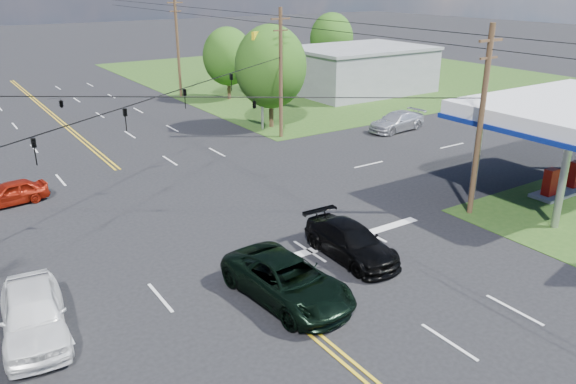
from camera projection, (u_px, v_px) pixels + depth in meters
ground at (166, 211)px, 29.40m from camera, size 280.00×280.00×0.00m
grass_ne at (327, 73)px, 72.40m from camera, size 46.00×48.00×0.03m
stop_bar at (336, 243)px, 25.76m from camera, size 10.00×0.50×0.02m
retail_ne at (359, 71)px, 59.69m from camera, size 14.00×10.00×4.40m
gas_canopy at (575, 112)px, 30.02m from camera, size 12.20×8.20×5.35m
pole_se at (481, 120)px, 27.36m from camera, size 1.60×0.28×9.50m
pole_ne at (281, 72)px, 41.38m from camera, size 1.60×0.28×9.50m
pole_right_far at (178, 45)px, 56.08m from camera, size 1.60×0.28×10.00m
span_wire_signals at (157, 97)px, 27.26m from camera, size 26.00×18.00×1.13m
power_lines at (169, 46)px, 24.78m from camera, size 26.04×100.00×0.64m
tree_right_a at (271, 67)px, 44.24m from camera, size 5.70×5.70×8.18m
tree_right_b at (228, 56)px, 55.11m from camera, size 4.94×4.94×7.09m
tree_far_r at (332, 38)px, 68.71m from camera, size 5.32×5.32×7.63m
pickup_dkgreen at (287, 280)px, 21.01m from camera, size 3.17×6.01×1.61m
suv_black at (351, 242)px, 24.25m from camera, size 2.19×5.14×1.48m
pickup_white at (33, 314)px, 18.77m from camera, size 2.66×5.30×1.73m
sedan_red at (11, 193)px, 30.01m from camera, size 3.92×1.94×1.28m
sedan_far at (397, 121)px, 44.65m from camera, size 5.30×2.53×1.49m
polesign_ne at (261, 54)px, 43.12m from camera, size 2.04×1.10×7.74m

